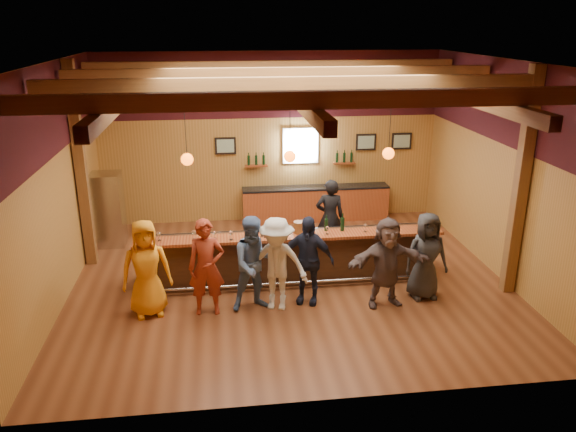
{
  "coord_description": "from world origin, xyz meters",
  "views": [
    {
      "loc": [
        -1.4,
        -10.71,
        5.24
      ],
      "look_at": [
        0.0,
        0.3,
        1.35
      ],
      "focal_mm": 35.0,
      "sensor_mm": 36.0,
      "label": 1
    }
  ],
  "objects": [
    {
      "name": "glass_a",
      "position": [
        -2.63,
        -0.16,
        1.24
      ],
      "size": [
        0.08,
        0.08,
        0.19
      ],
      "color": "silver",
      "rests_on": "bar_counter"
    },
    {
      "name": "bottle_a",
      "position": [
        0.76,
        -0.02,
        1.24
      ],
      "size": [
        0.07,
        0.07,
        0.34
      ],
      "color": "black",
      "rests_on": "bar_counter"
    },
    {
      "name": "ice_bucket",
      "position": [
        0.18,
        -0.09,
        1.23
      ],
      "size": [
        0.22,
        0.22,
        0.24
      ],
      "primitive_type": "cylinder",
      "color": "brown",
      "rests_on": "bar_counter"
    },
    {
      "name": "glass_f",
      "position": [
        0.74,
        -0.23,
        1.23
      ],
      "size": [
        0.08,
        0.08,
        0.17
      ],
      "color": "silver",
      "rests_on": "bar_counter"
    },
    {
      "name": "customer_navy",
      "position": [
        0.21,
        -0.97,
        0.89
      ],
      "size": [
        1.12,
        0.77,
        1.77
      ],
      "primitive_type": "imported",
      "rotation": [
        0.0,
        0.0,
        -0.36
      ],
      "color": "#191E33",
      "rests_on": "ground"
    },
    {
      "name": "customer_white",
      "position": [
        -0.4,
        -1.15,
        0.92
      ],
      "size": [
        1.32,
        0.98,
        1.83
      ],
      "primitive_type": "imported",
      "rotation": [
        0.0,
        0.0,
        -0.27
      ],
      "color": "silver",
      "rests_on": "ground"
    },
    {
      "name": "framed_pictures",
      "position": [
        1.67,
        3.94,
        2.1
      ],
      "size": [
        5.35,
        0.05,
        0.45
      ],
      "color": "black",
      "rests_on": "room"
    },
    {
      "name": "glass_b",
      "position": [
        -1.94,
        -0.18,
        1.25
      ],
      "size": [
        0.09,
        0.09,
        0.19
      ],
      "color": "silver",
      "rests_on": "bar_counter"
    },
    {
      "name": "bartender",
      "position": [
        1.11,
        1.33,
        0.91
      ],
      "size": [
        0.69,
        0.48,
        1.82
      ],
      "primitive_type": "imported",
      "rotation": [
        0.0,
        0.0,
        3.07
      ],
      "color": "black",
      "rests_on": "ground"
    },
    {
      "name": "wine_shelves",
      "position": [
        0.8,
        3.88,
        1.62
      ],
      "size": [
        3.0,
        0.18,
        0.3
      ],
      "color": "maroon",
      "rests_on": "room"
    },
    {
      "name": "room",
      "position": [
        0.0,
        0.06,
        3.21
      ],
      "size": [
        9.04,
        9.0,
        4.52
      ],
      "color": "#5E2F18",
      "rests_on": "ground"
    },
    {
      "name": "bottle_b",
      "position": [
        1.09,
        -0.07,
        1.26
      ],
      "size": [
        0.08,
        0.08,
        0.37
      ],
      "color": "black",
      "rests_on": "bar_counter"
    },
    {
      "name": "customer_brown",
      "position": [
        1.69,
        -1.27,
        0.89
      ],
      "size": [
        1.69,
        0.69,
        1.78
      ],
      "primitive_type": "imported",
      "rotation": [
        0.0,
        0.0,
        0.1
      ],
      "color": "#554444",
      "rests_on": "ground"
    },
    {
      "name": "customer_orange",
      "position": [
        -2.8,
        -1.07,
        0.93
      ],
      "size": [
        1.01,
        0.76,
        1.86
      ],
      "primitive_type": "imported",
      "rotation": [
        0.0,
        0.0,
        0.2
      ],
      "color": "orange",
      "rests_on": "ground"
    },
    {
      "name": "glass_g",
      "position": [
        1.54,
        -0.19,
        1.24
      ],
      "size": [
        0.08,
        0.08,
        0.18
      ],
      "color": "silver",
      "rests_on": "bar_counter"
    },
    {
      "name": "back_bar_cabinet",
      "position": [
        1.2,
        3.72,
        0.48
      ],
      "size": [
        4.0,
        0.52,
        0.95
      ],
      "color": "maroon",
      "rests_on": "ground"
    },
    {
      "name": "customer_dark",
      "position": [
        2.55,
        -1.05,
        0.88
      ],
      "size": [
        0.88,
        0.59,
        1.76
      ],
      "primitive_type": "imported",
      "rotation": [
        0.0,
        0.0,
        0.03
      ],
      "color": "#27282A",
      "rests_on": "ground"
    },
    {
      "name": "glass_d",
      "position": [
        -1.22,
        -0.29,
        1.25
      ],
      "size": [
        0.09,
        0.09,
        0.19
      ],
      "color": "silver",
      "rests_on": "bar_counter"
    },
    {
      "name": "customer_denim",
      "position": [
        -0.8,
        -1.1,
        0.93
      ],
      "size": [
        1.02,
        0.86,
        1.85
      ],
      "primitive_type": "imported",
      "rotation": [
        0.0,
        0.0,
        0.19
      ],
      "color": "#4D6A9B",
      "rests_on": "ground"
    },
    {
      "name": "pendant_lights",
      "position": [
        0.0,
        0.0,
        2.71
      ],
      "size": [
        4.24,
        0.24,
        1.37
      ],
      "color": "black",
      "rests_on": "room"
    },
    {
      "name": "stainless_fridge",
      "position": [
        -4.1,
        2.6,
        0.9
      ],
      "size": [
        0.7,
        0.7,
        1.8
      ],
      "primitive_type": "cube",
      "color": "silver",
      "rests_on": "ground"
    },
    {
      "name": "window",
      "position": [
        0.8,
        3.95,
        2.05
      ],
      "size": [
        0.95,
        0.09,
        0.95
      ],
      "color": "silver",
      "rests_on": "room"
    },
    {
      "name": "customer_redvest",
      "position": [
        -1.7,
        -1.15,
        0.93
      ],
      "size": [
        0.68,
        0.46,
        1.85
      ],
      "primitive_type": "imported",
      "rotation": [
        0.0,
        0.0,
        -0.02
      ],
      "color": "maroon",
      "rests_on": "ground"
    },
    {
      "name": "glass_h",
      "position": [
        2.03,
        -0.14,
        1.23
      ],
      "size": [
        0.07,
        0.07,
        0.17
      ],
      "color": "silver",
      "rests_on": "bar_counter"
    },
    {
      "name": "glass_e",
      "position": [
        -0.59,
        -0.19,
        1.23
      ],
      "size": [
        0.07,
        0.07,
        0.17
      ],
      "color": "silver",
      "rests_on": "bar_counter"
    },
    {
      "name": "glass_c",
      "position": [
        -1.54,
        -0.18,
        1.22
      ],
      "size": [
        0.07,
        0.07,
        0.16
      ],
      "color": "silver",
      "rests_on": "bar_counter"
    },
    {
      "name": "bar_counter",
      "position": [
        0.02,
        0.15,
        0.52
      ],
      "size": [
        6.3,
        1.07,
        1.11
      ],
      "color": "black",
      "rests_on": "ground"
    }
  ]
}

